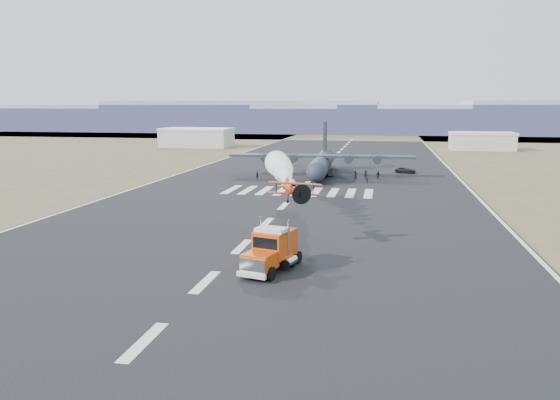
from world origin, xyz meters
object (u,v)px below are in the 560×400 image
(crew_e, at_px, (315,175))
(transport_aircraft, at_px, (322,162))
(hangar_left, at_px, (197,137))
(semi_truck, at_px, (272,249))
(crew_d, at_px, (378,175))
(hangar_right, at_px, (482,141))
(crew_h, at_px, (258,175))
(crew_c, at_px, (366,175))
(crew_g, at_px, (319,174))
(support_vehicle, at_px, (406,170))
(crew_a, at_px, (367,179))
(crew_b, at_px, (355,175))
(crew_f, at_px, (318,178))
(aerobatic_biplane, at_px, (293,190))

(crew_e, bearing_deg, transport_aircraft, 159.30)
(hangar_left, relative_size, transport_aircraft, 0.64)
(semi_truck, relative_size, crew_d, 5.28)
(hangar_right, relative_size, semi_truck, 2.30)
(hangar_right, bearing_deg, hangar_left, -177.08)
(hangar_left, relative_size, crew_h, 15.34)
(crew_c, distance_m, crew_d, 2.60)
(hangar_left, distance_m, transport_aircraft, 89.99)
(crew_d, relative_size, crew_g, 0.99)
(hangar_right, height_order, transport_aircraft, transport_aircraft)
(hangar_right, relative_size, support_vehicle, 4.55)
(semi_truck, distance_m, crew_c, 63.84)
(support_vehicle, distance_m, crew_a, 19.01)
(crew_a, distance_m, crew_e, 11.35)
(crew_g, bearing_deg, support_vehicle, -76.55)
(support_vehicle, xyz_separation_m, crew_b, (-10.30, -13.23, 0.26))
(semi_truck, height_order, crew_e, semi_truck)
(hangar_left, xyz_separation_m, crew_f, (53.70, -81.91, -2.63))
(crew_b, height_order, crew_g, crew_b)
(semi_truck, xyz_separation_m, crew_e, (-4.18, 62.43, -1.05))
(semi_truck, bearing_deg, crew_g, 107.79)
(hangar_left, xyz_separation_m, crew_b, (60.78, -77.88, -2.52))
(crew_f, distance_m, crew_g, 4.28)
(crew_g, bearing_deg, crew_a, -137.04)
(transport_aircraft, distance_m, crew_h, 14.73)
(support_vehicle, relative_size, crew_a, 2.71)
(crew_c, xyz_separation_m, crew_f, (-9.08, -4.96, -0.15))
(crew_a, xyz_separation_m, crew_g, (-9.79, 4.37, 0.02))
(hangar_left, height_order, crew_h, hangar_left)
(support_vehicle, bearing_deg, crew_b, 161.00)
(hangar_right, bearing_deg, crew_e, -118.63)
(semi_truck, xyz_separation_m, crew_d, (8.46, 64.26, -1.08))
(hangar_left, bearing_deg, transport_aircraft, -53.64)
(transport_aircraft, bearing_deg, crew_f, -90.51)
(support_vehicle, relative_size, crew_b, 2.54)
(support_vehicle, bearing_deg, transport_aircraft, 132.67)
(aerobatic_biplane, height_order, crew_g, aerobatic_biplane)
(transport_aircraft, distance_m, crew_c, 10.62)
(crew_f, bearing_deg, crew_d, 176.75)
(transport_aircraft, xyz_separation_m, crew_f, (0.35, -9.45, -2.09))
(hangar_right, distance_m, crew_e, 94.67)
(hangar_left, distance_m, crew_h, 90.87)
(transport_aircraft, distance_m, crew_f, 9.68)
(aerobatic_biplane, relative_size, crew_g, 3.40)
(crew_c, height_order, crew_f, crew_c)
(hangar_left, height_order, aerobatic_biplane, aerobatic_biplane)
(hangar_left, height_order, crew_e, hangar_left)
(crew_c, height_order, crew_h, crew_c)
(crew_a, bearing_deg, crew_e, -138.02)
(aerobatic_biplane, relative_size, support_vehicle, 1.29)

